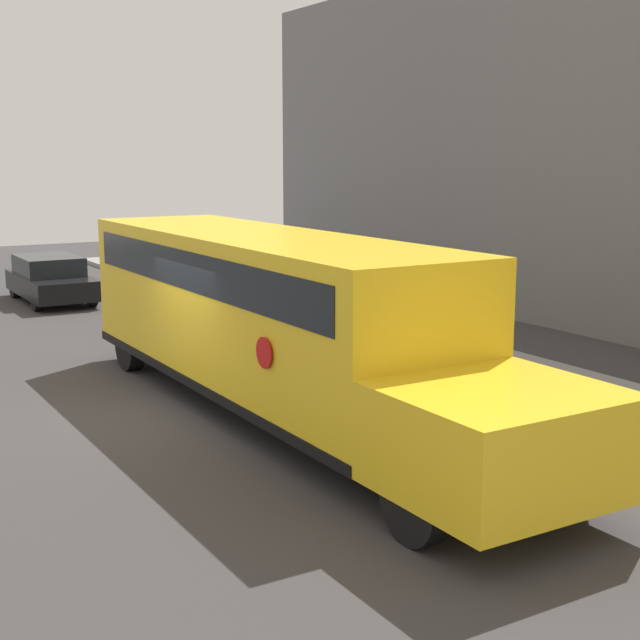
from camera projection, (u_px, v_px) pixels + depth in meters
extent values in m
plane|color=#3A3838|center=(162.00, 416.00, 14.68)|extent=(60.00, 60.00, 0.00)
cube|color=gray|center=(467.00, 365.00, 17.95)|extent=(44.00, 3.00, 0.15)
cube|color=yellow|center=(260.00, 308.00, 15.03)|extent=(9.61, 2.50, 2.50)
cube|color=yellow|center=(499.00, 440.00, 10.12)|extent=(2.29, 2.50, 1.20)
cube|color=black|center=(261.00, 375.00, 15.24)|extent=(9.61, 2.54, 0.16)
cube|color=black|center=(259.00, 267.00, 14.90)|extent=(8.84, 2.53, 0.64)
cylinder|color=red|center=(264.00, 353.00, 12.17)|extent=(0.44, 0.02, 0.44)
cylinder|color=black|center=(558.00, 466.00, 10.87)|extent=(1.00, 0.30, 1.00)
cylinder|color=black|center=(416.00, 501.00, 9.78)|extent=(1.00, 0.30, 1.00)
cylinder|color=black|center=(228.00, 334.00, 18.83)|extent=(1.00, 0.30, 1.00)
cylinder|color=black|center=(130.00, 345.00, 17.74)|extent=(1.00, 0.30, 1.00)
cube|color=black|center=(52.00, 285.00, 25.94)|extent=(4.09, 1.76, 0.58)
cube|color=#1E2328|center=(49.00, 265.00, 26.05)|extent=(2.29, 1.62, 0.53)
cylinder|color=black|center=(92.00, 295.00, 25.22)|extent=(0.64, 0.22, 0.64)
cylinder|color=black|center=(37.00, 300.00, 24.45)|extent=(0.64, 0.22, 0.64)
cylinder|color=black|center=(66.00, 284.00, 27.50)|extent=(0.64, 0.22, 0.64)
cylinder|color=black|center=(15.00, 287.00, 26.73)|extent=(0.64, 0.22, 0.64)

